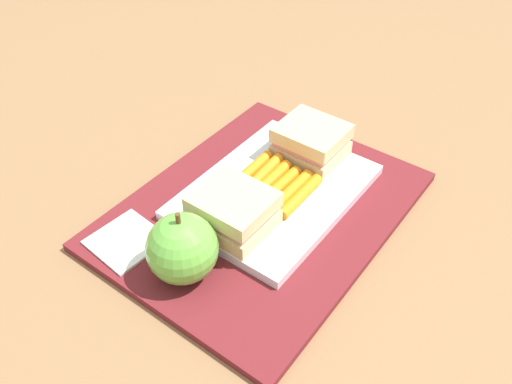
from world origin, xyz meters
TOP-DOWN VIEW (x-y plane):
  - ground_plane at (0.00, 0.00)m, footprint 2.40×2.40m
  - lunchbag_mat at (0.00, 0.00)m, footprint 0.36×0.28m
  - food_tray at (-0.03, 0.00)m, footprint 0.23×0.17m
  - sandwich_half_left at (-0.10, 0.00)m, footprint 0.07×0.08m
  - sandwich_half_right at (0.05, 0.00)m, footprint 0.07×0.08m
  - carrot_sticks_bundle at (-0.02, 0.00)m, footprint 0.08×0.09m
  - apple at (0.13, -0.01)m, footprint 0.07×0.07m
  - paper_napkin at (0.14, -0.09)m, footprint 0.08×0.08m

SIDE VIEW (x-z plane):
  - ground_plane at x=0.00m, z-range 0.00..0.00m
  - lunchbag_mat at x=0.00m, z-range 0.00..0.01m
  - paper_napkin at x=0.14m, z-range 0.01..0.01m
  - food_tray at x=-0.03m, z-range 0.01..0.02m
  - carrot_sticks_bundle at x=-0.02m, z-range 0.02..0.04m
  - sandwich_half_left at x=-0.10m, z-range 0.02..0.07m
  - sandwich_half_right at x=0.05m, z-range 0.02..0.07m
  - apple at x=0.13m, z-range 0.00..0.09m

